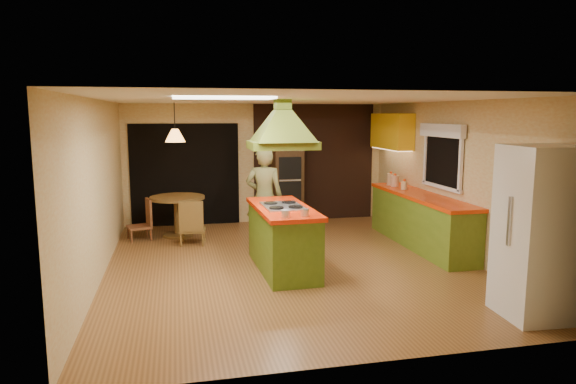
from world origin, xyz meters
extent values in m
plane|color=brown|center=(0.00, 0.00, 0.00)|extent=(6.50, 6.50, 0.00)
plane|color=beige|center=(0.00, 3.25, 1.25)|extent=(5.50, 0.00, 5.50)
plane|color=beige|center=(0.00, -3.25, 1.25)|extent=(5.50, 0.00, 5.50)
plane|color=beige|center=(-2.75, 0.00, 1.25)|extent=(0.00, 6.50, 6.50)
plane|color=beige|center=(2.75, 0.00, 1.25)|extent=(0.00, 6.50, 6.50)
plane|color=silver|center=(0.00, 0.00, 2.50)|extent=(6.50, 6.50, 0.00)
cube|color=#381E14|center=(1.25, 3.23, 1.25)|extent=(2.64, 0.03, 2.50)
cube|color=black|center=(-1.50, 3.23, 1.05)|extent=(2.20, 0.03, 2.10)
cube|color=olive|center=(2.45, 0.60, 0.43)|extent=(0.58, 3.00, 0.86)
cube|color=#E53807|center=(2.45, 0.60, 0.89)|extent=(0.62, 3.05, 0.06)
cube|color=yellow|center=(2.57, 2.20, 1.95)|extent=(0.34, 1.40, 0.70)
cube|color=black|center=(2.72, 0.40, 1.55)|extent=(0.03, 1.16, 0.96)
cube|color=white|center=(2.67, 0.40, 2.02)|extent=(0.10, 1.35, 0.22)
cube|color=white|center=(-1.10, -1.20, 2.48)|extent=(1.20, 0.60, 0.03)
cube|color=#55771D|center=(-0.17, -0.24, 0.45)|extent=(0.76, 1.84, 0.89)
cube|color=red|center=(-0.17, -0.24, 0.92)|extent=(0.82, 1.93, 0.06)
cube|color=silver|center=(-0.17, -0.24, 0.96)|extent=(0.57, 0.82, 0.02)
cube|color=#56681A|center=(-0.17, -0.24, 1.85)|extent=(0.96, 0.70, 0.11)
pyramid|color=#56681A|center=(-0.17, -0.24, 2.35)|extent=(0.96, 0.70, 0.45)
cube|color=#56681A|center=(-0.17, -0.24, 2.43)|extent=(0.22, 0.22, 0.14)
imported|color=brown|center=(-0.22, 1.07, 0.88)|extent=(0.73, 0.59, 1.75)
cube|color=white|center=(2.30, -2.59, 0.98)|extent=(0.85, 0.81, 1.96)
cube|color=#422A15|center=(0.58, 2.95, 0.90)|extent=(0.60, 0.59, 1.81)
cube|color=black|center=(0.58, 2.65, 1.20)|extent=(0.47, 0.02, 0.45)
cube|color=black|center=(0.58, 2.65, 0.70)|extent=(0.47, 0.02, 0.45)
cylinder|color=brown|center=(-1.68, 2.24, 0.74)|extent=(1.02, 1.02, 0.05)
cylinder|color=brown|center=(-1.68, 2.24, 0.38)|extent=(0.14, 0.14, 0.71)
cylinder|color=brown|center=(-1.68, 2.24, 0.03)|extent=(0.57, 0.57, 0.05)
cone|color=#FF9E3F|center=(-1.68, 2.24, 1.90)|extent=(0.39, 0.39, 0.24)
cylinder|color=beige|center=(2.40, 1.78, 1.03)|extent=(0.16, 0.16, 0.22)
cylinder|color=beige|center=(2.40, 1.59, 1.02)|extent=(0.17, 0.17, 0.21)
cylinder|color=beige|center=(2.40, 1.17, 1.00)|extent=(0.13, 0.13, 0.15)
camera|label=1|loc=(-1.69, -7.46, 2.30)|focal=32.00mm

